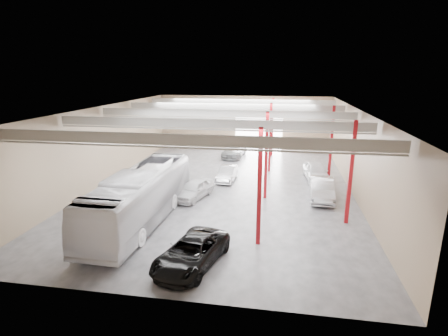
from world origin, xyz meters
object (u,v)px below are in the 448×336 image
(car_row_b, at_px, (227,173))
(car_row_c, at_px, (234,150))
(black_sedan, at_px, (192,252))
(car_right_near, at_px, (322,189))
(car_right_far, at_px, (316,171))
(car_row_a, at_px, (194,189))
(coach_bus, at_px, (141,196))

(car_row_b, distance_m, car_row_c, 9.82)
(black_sedan, relative_size, car_right_near, 1.06)
(black_sedan, relative_size, car_row_c, 0.98)
(car_row_b, xyz_separation_m, car_right_far, (8.28, 1.52, 0.15))
(black_sedan, height_order, car_row_a, car_row_a)
(car_row_b, height_order, car_row_c, car_row_c)
(car_row_c, xyz_separation_m, car_right_near, (8.93, -13.48, 0.04))
(car_right_far, bearing_deg, black_sedan, -121.46)
(car_right_near, relative_size, car_right_far, 1.05)
(black_sedan, bearing_deg, car_row_a, 117.34)
(coach_bus, distance_m, car_row_c, 20.35)
(black_sedan, xyz_separation_m, car_right_far, (7.79, 16.72, 0.08))
(car_row_b, distance_m, car_right_far, 8.42)
(black_sedan, height_order, car_row_b, black_sedan)
(black_sedan, relative_size, car_row_a, 1.21)
(car_row_a, bearing_deg, coach_bus, -98.90)
(car_row_a, relative_size, car_right_far, 0.92)
(car_row_b, height_order, car_right_near, car_right_near)
(coach_bus, xyz_separation_m, black_sedan, (4.77, -5.00, -1.06))
(coach_bus, relative_size, car_row_b, 3.17)
(coach_bus, relative_size, car_row_c, 2.35)
(black_sedan, height_order, car_right_near, car_right_near)
(black_sedan, distance_m, car_right_far, 18.45)
(car_row_a, bearing_deg, black_sedan, -60.05)
(coach_bus, distance_m, car_row_b, 11.12)
(black_sedan, xyz_separation_m, car_row_a, (-2.40, 10.00, 0.01))
(car_row_a, xyz_separation_m, car_row_c, (1.25, 15.00, 0.04))
(black_sedan, distance_m, car_row_c, 25.03)
(coach_bus, xyz_separation_m, car_right_far, (12.56, 11.72, -0.98))
(coach_bus, height_order, car_row_a, coach_bus)
(car_row_a, relative_size, car_row_b, 1.09)
(car_right_far, bearing_deg, coach_bus, -143.45)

